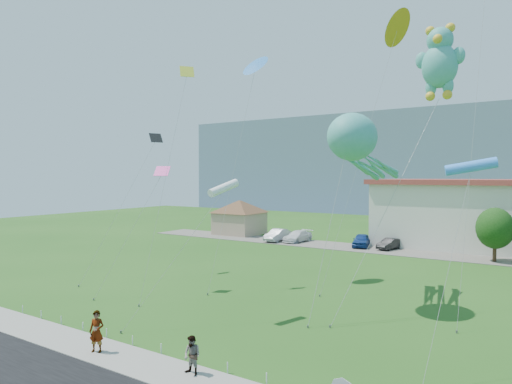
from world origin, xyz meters
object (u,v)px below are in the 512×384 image
(parked_car_blue, at_px, (361,240))
(teddy_bear_kite, at_px, (440,60))
(pedestrian_right, at_px, (192,355))
(parked_car_silver, at_px, (277,235))
(pedestrian_left, at_px, (97,331))
(parked_car_white, at_px, (298,236))
(pavilion, at_px, (240,214))
(parked_car_black, at_px, (389,244))
(octopus_kite, at_px, (358,147))

(parked_car_blue, bearing_deg, teddy_bear_kite, -69.83)
(pedestrian_right, xyz_separation_m, parked_car_silver, (-17.45, 36.97, -0.09))
(pedestrian_left, bearing_deg, parked_car_blue, 67.44)
(pedestrian_left, xyz_separation_m, parked_car_white, (-9.37, 38.44, -0.33))
(pavilion, xyz_separation_m, parked_car_black, (22.89, -2.15, -2.33))
(teddy_bear_kite, bearing_deg, pedestrian_left, -121.45)
(parked_car_black, bearing_deg, parked_car_white, -165.22)
(parked_car_white, distance_m, parked_car_black, 11.86)
(parked_car_black, xyz_separation_m, teddy_bear_kite, (9.22, -19.71, 15.80))
(parked_car_blue, bearing_deg, parked_car_white, 170.71)
(pedestrian_right, bearing_deg, pavilion, 124.14)
(pavilion, relative_size, parked_car_black, 2.40)
(pavilion, relative_size, pedestrian_right, 5.56)
(pavilion, xyz_separation_m, pedestrian_left, (20.41, -41.00, -1.92))
(pedestrian_left, bearing_deg, parked_car_black, 62.43)
(pavilion, relative_size, parked_car_blue, 2.03)
(pedestrian_left, height_order, parked_car_silver, pedestrian_left)
(pedestrian_left, distance_m, parked_car_black, 38.93)
(pavilion, height_order, pedestrian_left, pavilion)
(parked_car_white, relative_size, parked_car_black, 1.29)
(pedestrian_right, relative_size, parked_car_white, 0.33)
(parked_car_silver, relative_size, parked_car_black, 1.23)
(parked_car_black, bearing_deg, pavilion, -172.59)
(parked_car_white, xyz_separation_m, octopus_kite, (16.75, -23.19, 9.74))
(parked_car_blue, bearing_deg, pedestrian_left, -101.04)
(pavilion, distance_m, teddy_bear_kite, 41.12)
(pavilion, distance_m, pedestrian_left, 45.84)
(pedestrian_right, distance_m, teddy_bear_kite, 24.97)
(pedestrian_left, height_order, octopus_kite, octopus_kite)
(pavilion, xyz_separation_m, parked_car_blue, (19.49, -2.11, -2.19))
(pedestrian_left, height_order, parked_car_blue, pedestrian_left)
(parked_car_blue, bearing_deg, pavilion, 161.44)
(parked_car_black, distance_m, teddy_bear_kite, 26.89)
(parked_car_black, bearing_deg, parked_car_blue, -167.96)
(parked_car_silver, height_order, parked_car_blue, parked_car_silver)
(pavilion, relative_size, parked_car_white, 1.86)
(parked_car_silver, bearing_deg, pavilion, 157.09)
(pedestrian_left, bearing_deg, teddy_bear_kite, 34.65)
(parked_car_silver, distance_m, parked_car_blue, 11.09)
(pavilion, bearing_deg, teddy_bear_kite, -34.26)
(pedestrian_right, bearing_deg, pedestrian_left, -172.23)
(parked_car_silver, relative_size, parked_car_blue, 1.04)
(pedestrian_right, distance_m, parked_car_white, 40.65)
(parked_car_silver, distance_m, teddy_bear_kite, 33.82)
(parked_car_blue, relative_size, octopus_kite, 0.36)
(parked_car_white, bearing_deg, teddy_bear_kite, -36.38)
(pavilion, relative_size, parked_car_silver, 1.94)
(pavilion, relative_size, pedestrian_left, 4.58)
(pedestrian_left, bearing_deg, parked_car_white, 79.79)
(pavilion, distance_m, parked_car_blue, 19.73)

